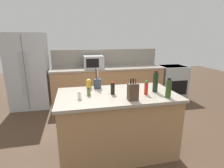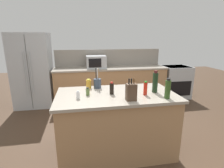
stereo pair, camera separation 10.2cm
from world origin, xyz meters
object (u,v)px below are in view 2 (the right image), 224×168
(salt_shaker, at_px, (78,95))
(knife_block, at_px, (131,92))
(soy_sauce_bottle, at_px, (112,88))
(honey_jar, at_px, (89,84))
(utensil_crock, at_px, (97,83))
(range_oven, at_px, (175,82))
(spice_jar_oregano, at_px, (88,92))
(microwave, at_px, (96,62))
(wine_bottle, at_px, (155,82))
(olive_oil_bottle, at_px, (168,89))
(refrigerator, at_px, (33,71))
(hot_sauce_bottle, at_px, (145,88))

(salt_shaker, bearing_deg, knife_block, -14.95)
(knife_block, bearing_deg, soy_sauce_bottle, 122.45)
(honey_jar, bearing_deg, utensil_crock, -3.55)
(salt_shaker, bearing_deg, soy_sauce_bottle, 13.49)
(range_oven, relative_size, salt_shaker, 8.62)
(spice_jar_oregano, distance_m, salt_shaker, 0.18)
(microwave, distance_m, salt_shaker, 2.37)
(microwave, height_order, knife_block, microwave)
(wine_bottle, height_order, spice_jar_oregano, wine_bottle)
(knife_block, distance_m, honey_jar, 0.82)
(salt_shaker, bearing_deg, utensil_crock, 56.61)
(olive_oil_bottle, height_order, honey_jar, olive_oil_bottle)
(knife_block, distance_m, salt_shaker, 0.70)
(range_oven, xyz_separation_m, utensil_crock, (-2.46, -1.86, 0.56))
(olive_oil_bottle, xyz_separation_m, spice_jar_oregano, (-1.04, 0.31, -0.08))
(utensil_crock, height_order, honey_jar, utensil_crock)
(range_oven, distance_m, wine_bottle, 2.84)
(knife_block, bearing_deg, spice_jar_oregano, 148.94)
(utensil_crock, relative_size, olive_oil_bottle, 1.17)
(range_oven, xyz_separation_m, microwave, (-2.31, 0.00, 0.63))
(refrigerator, height_order, wine_bottle, refrigerator)
(knife_block, distance_m, utensil_crock, 0.74)
(spice_jar_oregano, bearing_deg, refrigerator, 119.57)
(spice_jar_oregano, distance_m, soy_sauce_bottle, 0.34)
(hot_sauce_bottle, height_order, soy_sauce_bottle, hot_sauce_bottle)
(wine_bottle, distance_m, spice_jar_oregano, 0.99)
(microwave, relative_size, salt_shaker, 4.77)
(olive_oil_bottle, xyz_separation_m, hot_sauce_bottle, (-0.24, 0.19, -0.04))
(range_oven, relative_size, spice_jar_oregano, 8.30)
(utensil_crock, bearing_deg, honey_jar, 176.45)
(microwave, relative_size, soy_sauce_bottle, 2.85)
(utensil_crock, height_order, wine_bottle, wine_bottle)
(knife_block, height_order, salt_shaker, knife_block)
(wine_bottle, height_order, honey_jar, wine_bottle)
(knife_block, distance_m, spice_jar_oregano, 0.62)
(range_oven, xyz_separation_m, knife_block, (-2.08, -2.50, 0.59))
(refrigerator, height_order, utensil_crock, refrigerator)
(olive_oil_bottle, relative_size, honey_jar, 1.84)
(wine_bottle, bearing_deg, range_oven, 53.67)
(utensil_crock, height_order, soy_sauce_bottle, utensil_crock)
(refrigerator, bearing_deg, salt_shaker, -64.25)
(microwave, bearing_deg, hot_sauce_bottle, -78.32)
(wine_bottle, relative_size, spice_jar_oregano, 2.92)
(salt_shaker, bearing_deg, refrigerator, 115.75)
(knife_block, distance_m, soy_sauce_bottle, 0.36)
(utensil_crock, distance_m, salt_shaker, 0.55)
(microwave, bearing_deg, refrigerator, 178.16)
(range_oven, distance_m, knife_block, 3.31)
(microwave, relative_size, hot_sauce_bottle, 2.56)
(range_oven, distance_m, salt_shaker, 3.64)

